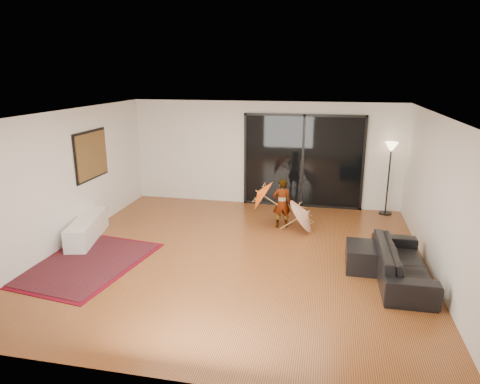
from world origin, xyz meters
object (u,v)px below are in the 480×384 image
(media_console, at_px, (87,229))
(sofa, at_px, (402,263))
(child, at_px, (282,203))
(ottoman, at_px, (368,257))

(media_console, bearing_deg, sofa, -18.84)
(media_console, relative_size, child, 1.50)
(ottoman, relative_size, child, 0.67)
(media_console, relative_size, sofa, 0.81)
(media_console, height_order, ottoman, media_console)
(child, bearing_deg, media_console, 5.11)
(ottoman, bearing_deg, sofa, -30.29)
(sofa, height_order, child, child)
(ottoman, height_order, child, child)
(sofa, bearing_deg, media_console, 84.27)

